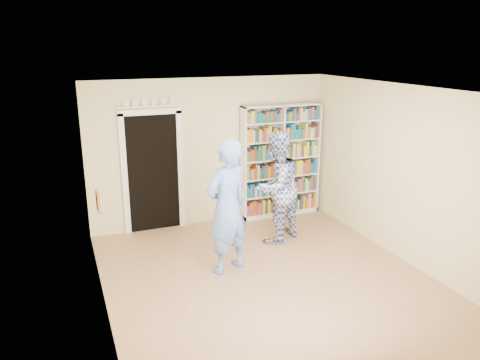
% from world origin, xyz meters
% --- Properties ---
extents(floor, '(5.00, 5.00, 0.00)m').
position_xyz_m(floor, '(0.00, 0.00, 0.00)').
color(floor, '#9F714D').
rests_on(floor, ground).
extents(ceiling, '(5.00, 5.00, 0.00)m').
position_xyz_m(ceiling, '(0.00, 0.00, 2.70)').
color(ceiling, white).
rests_on(ceiling, wall_back).
extents(wall_back, '(4.50, 0.00, 4.50)m').
position_xyz_m(wall_back, '(0.00, 2.50, 1.35)').
color(wall_back, beige).
rests_on(wall_back, floor).
extents(wall_left, '(0.00, 5.00, 5.00)m').
position_xyz_m(wall_left, '(-2.25, 0.00, 1.35)').
color(wall_left, beige).
rests_on(wall_left, floor).
extents(wall_right, '(0.00, 5.00, 5.00)m').
position_xyz_m(wall_right, '(2.25, 0.00, 1.35)').
color(wall_right, beige).
rests_on(wall_right, floor).
extents(bookshelf, '(1.58, 0.30, 2.17)m').
position_xyz_m(bookshelf, '(1.35, 2.34, 1.10)').
color(bookshelf, white).
rests_on(bookshelf, floor).
extents(doorway, '(1.10, 0.08, 2.43)m').
position_xyz_m(doorway, '(-1.10, 2.48, 1.18)').
color(doorway, black).
rests_on(doorway, floor).
extents(wall_art, '(0.03, 0.25, 0.25)m').
position_xyz_m(wall_art, '(-2.23, 0.20, 1.40)').
color(wall_art, brown).
rests_on(wall_art, wall_left).
extents(man_blue, '(0.85, 0.71, 2.00)m').
position_xyz_m(man_blue, '(-0.43, 0.48, 1.00)').
color(man_blue, '#648ADF').
rests_on(man_blue, floor).
extents(man_plaid, '(1.15, 1.06, 1.90)m').
position_xyz_m(man_plaid, '(0.72, 1.23, 0.95)').
color(man_plaid, '#2E3C8F').
rests_on(man_plaid, floor).
extents(paper_sheet, '(0.21, 0.06, 0.31)m').
position_xyz_m(paper_sheet, '(0.87, 1.05, 1.03)').
color(paper_sheet, white).
rests_on(paper_sheet, man_plaid).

